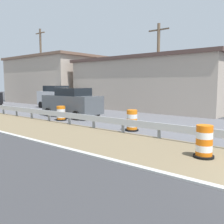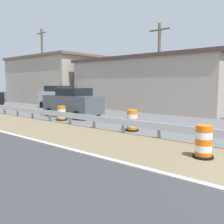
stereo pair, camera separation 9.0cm
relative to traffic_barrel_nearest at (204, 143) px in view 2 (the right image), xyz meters
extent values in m
cube|color=slate|center=(1.69, 0.58, -0.14)|extent=(0.12, 0.12, 0.70)
cube|color=slate|center=(1.69, 2.62, -0.14)|extent=(0.12, 0.12, 0.70)
cube|color=slate|center=(1.69, 4.66, -0.14)|extent=(0.12, 0.12, 0.70)
cube|color=slate|center=(1.69, 6.70, -0.14)|extent=(0.12, 0.12, 0.70)
cube|color=slate|center=(1.69, 8.74, -0.14)|extent=(0.12, 0.12, 0.70)
cube|color=slate|center=(1.69, 10.78, -0.14)|extent=(0.12, 0.12, 0.70)
cube|color=slate|center=(1.69, 12.82, -0.14)|extent=(0.12, 0.12, 0.70)
cube|color=slate|center=(1.69, 14.86, -0.14)|extent=(0.12, 0.12, 0.70)
cube|color=slate|center=(1.69, 16.90, -0.14)|extent=(0.12, 0.12, 0.70)
cylinder|color=orange|center=(0.00, 0.00, -0.38)|extent=(0.54, 0.54, 0.22)
cylinder|color=white|center=(0.00, 0.00, -0.16)|extent=(0.54, 0.54, 0.22)
cylinder|color=orange|center=(0.00, 0.00, 0.05)|extent=(0.54, 0.54, 0.22)
cylinder|color=white|center=(0.00, 0.00, 0.27)|extent=(0.54, 0.54, 0.22)
cylinder|color=orange|center=(0.00, 0.00, 0.49)|extent=(0.54, 0.54, 0.22)
cylinder|color=black|center=(0.00, 0.00, -0.45)|extent=(0.67, 0.67, 0.08)
cylinder|color=orange|center=(2.38, 4.63, -0.38)|extent=(0.55, 0.55, 0.22)
cylinder|color=white|center=(2.38, 4.63, -0.16)|extent=(0.55, 0.55, 0.22)
cylinder|color=orange|center=(2.38, 4.63, 0.06)|extent=(0.55, 0.55, 0.22)
cylinder|color=white|center=(2.38, 4.63, 0.27)|extent=(0.55, 0.55, 0.22)
cylinder|color=orange|center=(2.38, 4.63, 0.49)|extent=(0.55, 0.55, 0.22)
cylinder|color=black|center=(2.38, 4.63, -0.45)|extent=(0.69, 0.69, 0.08)
cylinder|color=orange|center=(2.42, 10.47, -0.39)|extent=(0.57, 0.57, 0.19)
cylinder|color=white|center=(2.42, 10.47, -0.20)|extent=(0.57, 0.57, 0.19)
cylinder|color=orange|center=(2.42, 10.47, -0.01)|extent=(0.57, 0.57, 0.19)
cylinder|color=white|center=(2.42, 10.47, 0.18)|extent=(0.57, 0.57, 0.19)
cylinder|color=orange|center=(2.42, 10.47, 0.37)|extent=(0.57, 0.57, 0.19)
cylinder|color=black|center=(2.42, 10.47, -0.45)|extent=(0.72, 0.72, 0.08)
cube|color=#4C5156|center=(4.05, 11.27, 0.46)|extent=(1.90, 4.74, 1.25)
cube|color=black|center=(4.05, 11.08, 1.37)|extent=(1.71, 2.18, 0.56)
cylinder|color=black|center=(3.11, 12.84, -0.17)|extent=(0.22, 0.64, 0.64)
cylinder|color=black|center=(5.00, 12.83, -0.17)|extent=(0.22, 0.64, 0.64)
cylinder|color=black|center=(3.10, 9.71, -0.17)|extent=(0.22, 0.64, 0.64)
cylinder|color=black|center=(4.99, 9.71, -0.17)|extent=(0.22, 0.64, 0.64)
cylinder|color=black|center=(4.81, 24.00, -0.17)|extent=(0.22, 0.64, 0.64)
cube|color=silver|center=(7.62, 17.62, 0.52)|extent=(2.09, 4.40, 1.37)
cube|color=black|center=(7.62, 17.79, 1.48)|extent=(1.82, 2.05, 0.56)
cylinder|color=black|center=(8.54, 16.16, -0.17)|extent=(0.24, 0.65, 0.64)
cylinder|color=black|center=(6.60, 16.23, -0.17)|extent=(0.24, 0.65, 0.64)
cylinder|color=black|center=(8.64, 19.02, -0.17)|extent=(0.24, 0.65, 0.64)
cylinder|color=black|center=(6.70, 19.08, -0.17)|extent=(0.24, 0.65, 0.64)
cube|color=#AD9E8E|center=(14.14, 10.11, 1.82)|extent=(8.95, 14.78, 4.61)
cube|color=#4C3833|center=(14.14, 10.11, 4.27)|extent=(9.30, 15.37, 0.30)
cube|color=#AD9E8E|center=(13.24, 24.46, 2.29)|extent=(9.00, 12.22, 5.57)
cube|color=brown|center=(13.24, 24.46, 5.23)|extent=(9.36, 12.71, 0.30)
cylinder|color=brown|center=(9.97, 7.53, 3.11)|extent=(0.24, 0.24, 7.20)
cube|color=brown|center=(9.97, 7.53, 6.21)|extent=(0.12, 1.80, 0.10)
cylinder|color=brown|center=(10.41, 24.28, 4.08)|extent=(0.24, 0.24, 9.13)
cube|color=brown|center=(10.41, 24.28, 8.14)|extent=(0.12, 1.80, 0.10)
camera|label=1|loc=(-8.16, -2.92, 1.93)|focal=40.47mm
camera|label=2|loc=(-8.10, -2.99, 1.93)|focal=40.47mm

